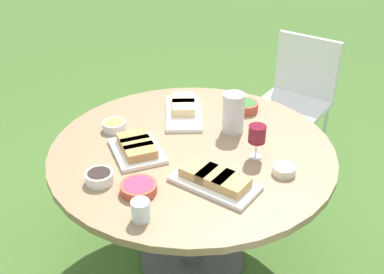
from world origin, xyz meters
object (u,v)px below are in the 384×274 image
Objects in this scene: dining_table at (192,166)px; chair_near_right at (297,93)px; water_pitcher at (233,113)px; wine_glass at (257,135)px.

chair_near_right reaches higher than dining_table.
dining_table is at bearing 62.65° from water_pitcher.
wine_glass reaches higher than chair_near_right.
wine_glass is (-0.30, -0.05, 0.22)m from dining_table.
water_pitcher is at bearing -117.35° from dining_table.
water_pitcher is at bearing -46.18° from wine_glass.
chair_near_right is 4.38× the size of water_pitcher.
wine_glass is (-0.06, 1.19, 0.32)m from chair_near_right.
water_pitcher is 1.24× the size of wine_glass.
dining_table is 6.68× the size of water_pitcher.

